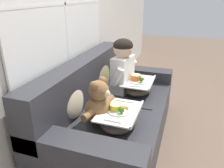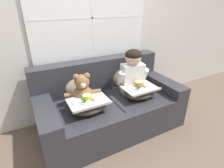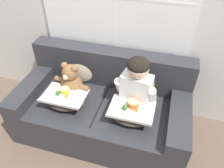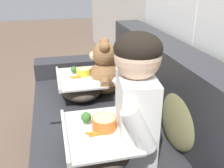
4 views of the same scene
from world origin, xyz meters
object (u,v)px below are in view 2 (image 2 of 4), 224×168
object	(u,v)px
throw_pillow_behind_teddy	(76,83)
lap_tray_child	(140,92)
teddy_bear	(83,92)
throw_pillow_behind_child	(123,74)
child_figure	(133,69)
lap_tray_teddy	(89,106)
couch	(108,105)

from	to	relation	value
throw_pillow_behind_teddy	lap_tray_child	size ratio (longest dim) A/B	0.83
lap_tray_child	teddy_bear	bearing A→B (deg)	166.01
throw_pillow_behind_child	lap_tray_child	size ratio (longest dim) A/B	0.91
child_figure	lap_tray_teddy	size ratio (longest dim) A/B	1.35
couch	child_figure	bearing A→B (deg)	-3.78
couch	throw_pillow_behind_teddy	distance (m)	0.55
couch	throw_pillow_behind_teddy	bearing A→B (deg)	147.12
teddy_bear	throw_pillow_behind_teddy	bearing A→B (deg)	89.75
child_figure	lap_tray_teddy	bearing A→B (deg)	-165.64
throw_pillow_behind_teddy	lap_tray_teddy	world-z (taller)	throw_pillow_behind_teddy
child_figure	lap_tray_child	size ratio (longest dim) A/B	1.39
throw_pillow_behind_teddy	couch	bearing A→B (deg)	-32.88
throw_pillow_behind_child	lap_tray_teddy	world-z (taller)	throw_pillow_behind_child
throw_pillow_behind_child	lap_tray_teddy	size ratio (longest dim) A/B	0.89
throw_pillow_behind_child	child_figure	world-z (taller)	child_figure
child_figure	lap_tray_teddy	distance (m)	0.81
throw_pillow_behind_teddy	child_figure	world-z (taller)	child_figure
throw_pillow_behind_child	teddy_bear	xyz separation A→B (m)	(-0.74, -0.27, -0.01)
teddy_bear	lap_tray_child	size ratio (longest dim) A/B	1.01
lap_tray_child	lap_tray_teddy	xyz separation A→B (m)	(-0.74, -0.00, -0.00)
child_figure	teddy_bear	distance (m)	0.76
throw_pillow_behind_child	lap_tray_child	bearing A→B (deg)	-90.03
throw_pillow_behind_child	lap_tray_child	distance (m)	0.46
child_figure	throw_pillow_behind_child	bearing A→B (deg)	89.96
lap_tray_child	lap_tray_teddy	world-z (taller)	lap_tray_child
throw_pillow_behind_child	teddy_bear	distance (m)	0.79
throw_pillow_behind_teddy	lap_tray_teddy	bearing A→B (deg)	-90.05
couch	lap_tray_teddy	world-z (taller)	couch
throw_pillow_behind_child	lap_tray_child	xyz separation A→B (m)	(-0.00, -0.45, -0.11)
couch	throw_pillow_behind_child	xyz separation A→B (m)	(0.37, 0.24, 0.32)
couch	throw_pillow_behind_teddy	size ratio (longest dim) A/B	5.10
child_figure	teddy_bear	xyz separation A→B (m)	(-0.74, -0.00, -0.17)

